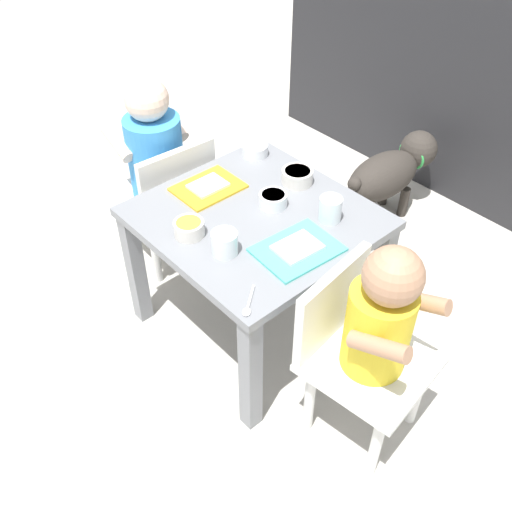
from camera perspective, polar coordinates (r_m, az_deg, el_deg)
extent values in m
plane|color=#B2ADA3|center=(1.88, 0.00, -6.39)|extent=(7.00, 7.00, 0.00)
cube|color=#232326|center=(2.44, 22.55, 15.86)|extent=(1.82, 0.36, 0.92)
cube|color=slate|center=(1.59, 0.00, 3.72)|extent=(0.58, 0.56, 0.03)
cube|color=slate|center=(1.79, -11.64, -1.26)|extent=(0.04, 0.04, 0.41)
cube|color=slate|center=(1.49, -0.54, -11.51)|extent=(0.04, 0.04, 0.41)
cube|color=slate|center=(2.01, 0.39, 5.21)|extent=(0.04, 0.04, 0.41)
cube|color=slate|center=(1.75, 11.91, -2.48)|extent=(0.04, 0.04, 0.41)
cube|color=silver|center=(1.98, -9.28, 5.92)|extent=(0.29, 0.29, 0.02)
cube|color=silver|center=(1.82, -7.57, 7.16)|extent=(0.04, 0.27, 0.22)
cylinder|color=#388CD8|center=(1.91, -9.75, 9.46)|extent=(0.18, 0.18, 0.27)
sphere|color=beige|center=(1.82, -10.64, 14.82)|extent=(0.14, 0.14, 0.14)
cylinder|color=silver|center=(2.17, -8.04, 5.24)|extent=(0.03, 0.03, 0.25)
cylinder|color=silver|center=(2.10, -12.63, 3.15)|extent=(0.03, 0.03, 0.25)
cylinder|color=silver|center=(2.03, -5.02, 2.67)|extent=(0.03, 0.03, 0.25)
cylinder|color=silver|center=(1.96, -9.82, 0.35)|extent=(0.03, 0.03, 0.25)
cylinder|color=beige|center=(1.95, -8.22, 12.74)|extent=(0.15, 0.05, 0.09)
cylinder|color=beige|center=(1.87, -13.40, 10.72)|extent=(0.15, 0.05, 0.09)
cube|color=silver|center=(1.47, 11.11, -10.23)|extent=(0.31, 0.31, 0.02)
cube|color=silver|center=(1.42, 7.40, -4.71)|extent=(0.06, 0.27, 0.22)
cylinder|color=yellow|center=(1.38, 11.78, -7.04)|extent=(0.15, 0.15, 0.23)
sphere|color=#A87A5B|center=(1.25, 13.25, -1.94)|extent=(0.13, 0.13, 0.13)
cylinder|color=silver|center=(1.50, 11.64, -17.59)|extent=(0.03, 0.03, 0.25)
cylinder|color=silver|center=(1.61, 15.48, -12.69)|extent=(0.03, 0.03, 0.25)
cylinder|color=silver|center=(1.55, 5.26, -13.69)|extent=(0.03, 0.03, 0.25)
cylinder|color=silver|center=(1.66, 9.47, -9.28)|extent=(0.03, 0.03, 0.25)
cylinder|color=#A87A5B|center=(1.27, 11.91, -8.66)|extent=(0.15, 0.06, 0.09)
cylinder|color=#A87A5B|center=(1.38, 15.72, -4.30)|extent=(0.15, 0.06, 0.09)
ellipsoid|color=#332D28|center=(2.22, 12.29, 7.63)|extent=(0.18, 0.34, 0.16)
sphere|color=#332D28|center=(2.33, 15.59, 10.02)|extent=(0.14, 0.14, 0.14)
sphere|color=black|center=(2.37, 16.32, 10.28)|extent=(0.06, 0.06, 0.06)
torus|color=green|center=(2.31, 14.94, 9.48)|extent=(0.12, 0.04, 0.12)
sphere|color=#332D28|center=(2.10, 9.60, 6.96)|extent=(0.05, 0.05, 0.05)
cylinder|color=#332D28|center=(2.33, 14.21, 5.15)|extent=(0.04, 0.04, 0.12)
cylinder|color=#332D28|center=(2.38, 12.39, 6.29)|extent=(0.04, 0.04, 0.12)
cylinder|color=#332D28|center=(2.21, 11.23, 3.47)|extent=(0.04, 0.04, 0.12)
cylinder|color=#332D28|center=(2.26, 9.38, 4.70)|extent=(0.04, 0.04, 0.12)
cube|color=gold|center=(1.69, -4.70, 6.66)|extent=(0.14, 0.19, 0.01)
cube|color=white|center=(1.68, -4.71, 6.88)|extent=(0.08, 0.10, 0.01)
cube|color=#4CC6BC|center=(1.47, 4.06, 0.63)|extent=(0.17, 0.22, 0.01)
cube|color=white|center=(1.47, 4.07, 0.87)|extent=(0.09, 0.12, 0.01)
cylinder|color=white|center=(1.45, -3.09, 1.27)|extent=(0.07, 0.07, 0.06)
cylinder|color=silver|center=(1.46, -3.07, 0.86)|extent=(0.06, 0.06, 0.04)
cylinder|color=white|center=(1.56, 7.27, 4.55)|extent=(0.06, 0.06, 0.07)
cylinder|color=silver|center=(1.57, 7.23, 4.23)|extent=(0.05, 0.05, 0.05)
cylinder|color=silver|center=(1.70, 4.05, 7.74)|extent=(0.09, 0.09, 0.04)
cylinder|color=gold|center=(1.69, 4.07, 8.24)|extent=(0.07, 0.07, 0.01)
cylinder|color=white|center=(1.61, 1.75, 5.47)|extent=(0.08, 0.08, 0.04)
cylinder|color=#D84C33|center=(1.60, 1.76, 5.93)|extent=(0.06, 0.06, 0.01)
cylinder|color=white|center=(1.83, -0.09, 10.31)|extent=(0.08, 0.08, 0.04)
cylinder|color=#4C8C33|center=(1.82, -0.09, 10.71)|extent=(0.07, 0.07, 0.01)
cylinder|color=silver|center=(1.52, -6.55, 2.68)|extent=(0.08, 0.08, 0.04)
cylinder|color=gold|center=(1.51, -6.60, 3.20)|extent=(0.07, 0.07, 0.01)
cylinder|color=silver|center=(1.35, -0.53, -4.02)|extent=(0.05, 0.06, 0.01)
ellipsoid|color=silver|center=(1.32, -0.92, -5.47)|extent=(0.03, 0.03, 0.01)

